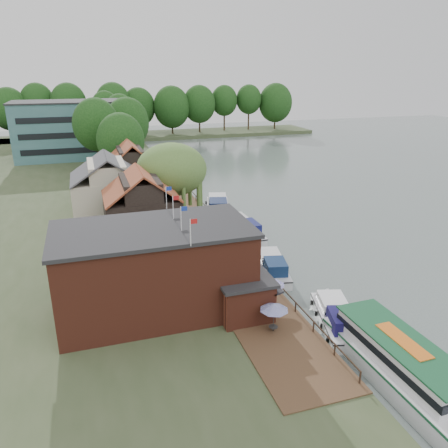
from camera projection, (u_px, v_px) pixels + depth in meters
ground at (321, 287)px, 42.00m from camera, size 260.00×260.00×0.00m
land_bank at (23, 207)px, 64.65m from camera, size 50.00×140.00×1.00m
quay_deck at (212, 248)px, 48.33m from camera, size 6.00×50.00×0.10m
quay_rail at (234, 240)px, 49.40m from camera, size 0.20×49.00×1.00m
pub at (179, 266)px, 35.53m from camera, size 20.00×11.00×7.30m
hotel_block at (75, 129)px, 96.09m from camera, size 25.40×12.40×12.30m
cottage_a at (142, 207)px, 48.50m from camera, size 8.60×7.60×8.50m
cottage_b at (108, 188)px, 56.61m from camera, size 9.60×8.60×8.50m
cottage_c at (131, 171)px, 65.83m from camera, size 7.60×7.60×8.50m
willow at (172, 185)px, 53.95m from camera, size 8.60×8.60×10.43m
umbrella_0 at (274, 317)px, 32.63m from camera, size 2.18×2.18×2.38m
umbrella_1 at (271, 292)px, 36.39m from camera, size 2.28×2.28×2.38m
umbrella_2 at (255, 279)px, 38.49m from camera, size 2.16×2.16×2.38m
umbrella_3 at (245, 268)px, 40.76m from camera, size 2.39×2.39×2.38m
umbrella_4 at (234, 255)px, 43.56m from camera, size 2.02×2.02×2.38m
umbrella_5 at (230, 242)px, 46.86m from camera, size 2.10×2.10×2.38m
cruiser_0 at (337, 315)px, 35.25m from camera, size 5.36×9.54×2.17m
cruiser_1 at (272, 264)px, 44.38m from camera, size 4.82×9.46×2.16m
cruiser_2 at (242, 227)px, 54.20m from camera, size 3.65×10.46×2.53m
cruiser_3 at (218, 205)px, 62.69m from camera, size 6.22×11.32×2.65m
tour_boat at (408, 367)px, 28.33m from camera, size 4.42×14.61×3.17m
swan at (385, 374)px, 29.66m from camera, size 0.44×0.44×0.44m
bank_tree_0 at (121, 148)px, 74.07m from camera, size 7.99×7.99×11.99m
bank_tree_1 at (97, 136)px, 80.35m from camera, size 8.40×8.40×13.97m
bank_tree_2 at (128, 131)px, 88.48m from camera, size 8.76×8.76×13.54m
bank_tree_3 at (121, 122)px, 106.29m from camera, size 7.06×7.06×13.18m
bank_tree_4 at (106, 118)px, 112.27m from camera, size 6.92×6.92×13.59m
bank_tree_5 at (114, 118)px, 120.48m from camera, size 8.96×8.96×11.71m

